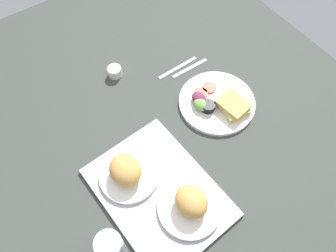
{
  "coord_description": "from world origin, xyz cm",
  "views": [
    {
      "loc": [
        -44.74,
        35.15,
        100.28
      ],
      "look_at": [
        2.0,
        3.0,
        4.0
      ],
      "focal_mm": 33.75,
      "sensor_mm": 36.0,
      "label": 1
    }
  ],
  "objects": [
    {
      "name": "espresso_cup",
      "position": [
        36.11,
        5.6,
        2.0
      ],
      "size": [
        5.6,
        5.6,
        4.0
      ],
      "primitive_type": "cylinder",
      "color": "silver",
      "rests_on": "ground_plane"
    },
    {
      "name": "ground_plane",
      "position": [
        0.0,
        0.0,
        -1.5
      ],
      "size": [
        190.0,
        150.0,
        3.0
      ],
      "primitive_type": "cube",
      "color": "#383D38"
    },
    {
      "name": "plate_with_salad",
      "position": [
        1.01,
        -19.04,
        1.68
      ],
      "size": [
        29.13,
        29.13,
        5.4
      ],
      "color": "white",
      "rests_on": "ground_plane"
    },
    {
      "name": "bread_plate_far",
      "position": [
        -5.19,
        24.09,
        5.13
      ],
      "size": [
        19.75,
        19.75,
        9.19
      ],
      "color": "white",
      "rests_on": "serving_tray"
    },
    {
      "name": "fork",
      "position": [
        21.67,
        -21.45,
        0.25
      ],
      "size": [
        1.46,
        17.01,
        0.5
      ],
      "primitive_type": "cube",
      "rotation": [
        0.0,
        0.0,
        1.57
      ],
      "color": "#B7B7BC",
      "rests_on": "ground_plane"
    },
    {
      "name": "knife",
      "position": [
        24.67,
        -17.45,
        0.25
      ],
      "size": [
        1.97,
        19.03,
        0.5
      ],
      "primitive_type": "cube",
      "rotation": [
        0.0,
        0.0,
        1.6
      ],
      "color": "#B7B7BC",
      "rests_on": "ground_plane"
    },
    {
      "name": "drinking_glass",
      "position": [
        -22.86,
        39.5,
        6.59
      ],
      "size": [
        7.6,
        7.6,
        13.18
      ],
      "primitive_type": "cylinder",
      "color": "silver",
      "rests_on": "ground_plane"
    },
    {
      "name": "serving_tray",
      "position": [
        -15.34,
        18.69,
        0.8
      ],
      "size": [
        47.19,
        36.05,
        1.6
      ],
      "primitive_type": "cube",
      "rotation": [
        0.0,
        0.0,
        0.07
      ],
      "color": "#9EA0A3",
      "rests_on": "ground_plane"
    },
    {
      "name": "bread_plate_near",
      "position": [
        -25.2,
        13.32,
        4.86
      ],
      "size": [
        20.13,
        20.13,
        8.87
      ],
      "color": "white",
      "rests_on": "serving_tray"
    }
  ]
}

